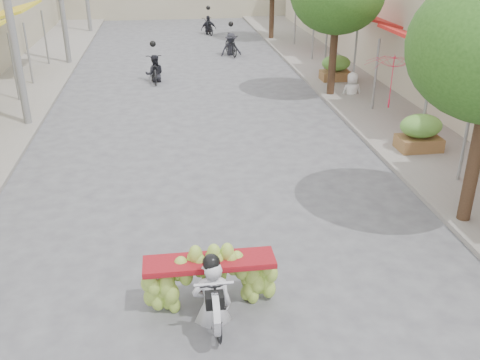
# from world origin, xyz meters

# --- Properties ---
(sidewalk_left) EXTENTS (4.00, 60.00, 0.12)m
(sidewalk_left) POSITION_xyz_m (-7.00, 15.00, 0.06)
(sidewalk_left) COLOR gray
(sidewalk_left) RESTS_ON ground
(sidewalk_right) EXTENTS (4.00, 60.00, 0.12)m
(sidewalk_right) POSITION_xyz_m (7.00, 15.00, 0.06)
(sidewalk_right) COLOR gray
(sidewalk_right) RESTS_ON ground
(produce_crate_mid) EXTENTS (1.20, 0.88, 1.16)m
(produce_crate_mid) POSITION_xyz_m (6.20, 8.00, 0.71)
(produce_crate_mid) COLOR brown
(produce_crate_mid) RESTS_ON ground
(produce_crate_far) EXTENTS (1.20, 0.88, 1.16)m
(produce_crate_far) POSITION_xyz_m (6.20, 16.00, 0.71)
(produce_crate_far) COLOR brown
(produce_crate_far) RESTS_ON ground
(banana_motorbike) EXTENTS (2.20, 1.84, 2.18)m
(banana_motorbike) POSITION_xyz_m (-0.31, 1.70, 0.72)
(banana_motorbike) COLOR black
(banana_motorbike) RESTS_ON ground
(market_umbrella) EXTENTS (2.26, 2.26, 1.68)m
(market_umbrella) POSITION_xyz_m (6.05, 9.91, 2.44)
(market_umbrella) COLOR red
(market_umbrella) RESTS_ON ground
(pedestrian) EXTENTS (0.82, 0.50, 1.64)m
(pedestrian) POSITION_xyz_m (6.21, 13.89, 0.94)
(pedestrian) COLOR white
(pedestrian) RESTS_ON ground
(bg_motorbike_a) EXTENTS (0.81, 1.80, 1.95)m
(bg_motorbike_a) POSITION_xyz_m (-1.31, 17.26, 0.73)
(bg_motorbike_a) COLOR black
(bg_motorbike_a) RESTS_ON ground
(bg_motorbike_b) EXTENTS (1.14, 1.96, 1.95)m
(bg_motorbike_b) POSITION_xyz_m (2.53, 22.02, 0.82)
(bg_motorbike_b) COLOR black
(bg_motorbike_b) RESTS_ON ground
(bg_motorbike_c) EXTENTS (1.05, 1.73, 1.95)m
(bg_motorbike_c) POSITION_xyz_m (1.93, 28.46, 0.79)
(bg_motorbike_c) COLOR black
(bg_motorbike_c) RESTS_ON ground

